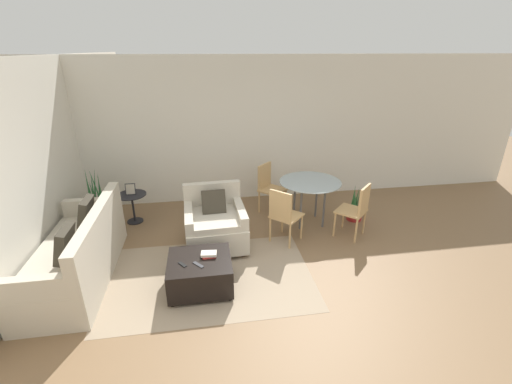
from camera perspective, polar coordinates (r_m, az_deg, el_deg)
The scene contains 18 objects.
ground_plane at distance 4.28m, azimuth 2.30°, elevation -18.64°, with size 20.00×20.00×0.00m, color brown.
wall_back at distance 6.66m, azimuth -3.11°, elevation 10.11°, with size 12.00×0.06×2.75m.
wall_left at distance 5.37m, azimuth -33.60°, elevation 3.15°, with size 0.06×12.00×2.75m.
area_rug at distance 4.78m, azimuth -7.62°, elevation -13.81°, with size 2.70×1.79×0.01m.
couch at distance 5.13m, azimuth -27.49°, elevation -9.41°, with size 0.87×2.10×0.94m.
armchair at distance 5.30m, azimuth -6.82°, elevation -5.29°, with size 0.93×0.98×0.89m.
ottoman at distance 4.49m, azimuth -9.28°, elevation -13.05°, with size 0.79×0.71×0.42m.
book_stack at distance 4.41m, azimuth -7.87°, elevation -10.25°, with size 0.20×0.14×0.05m.
tv_remote_primary at distance 4.32m, azimuth -12.16°, elevation -11.71°, with size 0.11×0.13×0.01m.
tv_remote_secondary at distance 4.28m, azimuth -9.59°, elevation -11.87°, with size 0.14×0.15×0.01m.
potted_plant at distance 6.53m, azimuth -24.73°, elevation -2.92°, with size 0.38×0.38×1.04m.
side_table at distance 6.30m, azimuth -19.90°, elevation -1.62°, with size 0.50×0.50×0.53m.
picture_frame at distance 6.21m, azimuth -20.20°, elevation 0.45°, with size 0.17×0.07×0.19m.
dining_table at distance 5.86m, azimuth 8.98°, elevation 0.87°, with size 1.04×1.04×0.77m.
dining_chair_near_left at distance 5.25m, azimuth 4.62°, elevation -3.48°, with size 0.59×0.59×0.90m.
dining_chair_near_right at distance 5.63m, azimuth 16.45°, elevation -2.52°, with size 0.59×0.59×0.90m.
dining_chair_far_left at distance 6.31m, azimuth 2.15°, elevation 1.22°, with size 0.59×0.59×0.90m.
potted_plant_small at distance 6.34m, azimuth 16.13°, elevation -3.03°, with size 0.27×0.27×0.65m.
Camera 1 is at (-0.66, -3.14, 2.83)m, focal length 24.00 mm.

